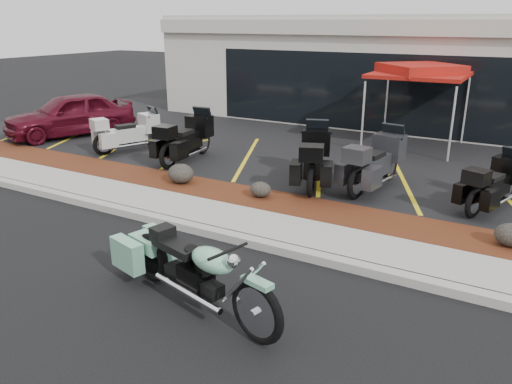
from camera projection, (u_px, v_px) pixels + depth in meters
The scene contains 18 objects.
ground at pixel (192, 257), 8.53m from camera, with size 90.00×90.00×0.00m, color black.
curb at pixel (221, 234), 9.25m from camera, with size 24.00×0.25×0.15m, color gray.
sidewalk at pixel (240, 222), 9.82m from camera, with size 24.00×1.20×0.15m, color gray.
mulch_bed at pixel (269, 203), 10.81m from camera, with size 24.00×1.20×0.16m, color #391C0D.
upper_lot at pixel (352, 150), 15.25m from camera, with size 26.00×9.60×0.15m, color black.
dealership_building at pixel (408, 68), 19.78m from camera, with size 18.00×8.16×4.00m.
boulder_left at pixel (181, 173), 11.81m from camera, with size 0.65×0.54×0.46m, color black.
boulder_mid at pixel (261, 189), 10.89m from camera, with size 0.48×0.40×0.34m, color black.
boulder_right at pixel (512, 235), 8.51m from camera, with size 0.57×0.47×0.40m, color black.
hero_cruiser at pixel (257, 303), 6.09m from camera, with size 3.22×0.82×1.13m, color #75B696, non-canonical shape.
touring_white at pixel (153, 127), 15.03m from camera, with size 2.16×0.82×1.25m, color silver, non-canonical shape.
touring_black_front at pixel (202, 131), 14.25m from camera, with size 2.36×0.90×1.37m, color black, non-canonical shape.
touring_black_mid at pixel (316, 147), 12.37m from camera, with size 2.41×0.92×1.40m, color black, non-canonical shape.
touring_grey at pixel (391, 152), 11.90m from camera, with size 2.38×0.91×1.38m, color #28292D, non-canonical shape.
touring_black_rear at pixel (510, 175), 10.53m from camera, with size 2.03×0.78×1.18m, color black, non-canonical shape.
parked_car at pixel (70, 114), 16.58m from camera, with size 1.66×4.14×1.41m, color #490A17.
traffic_cone at pixel (311, 140), 15.17m from camera, with size 0.32×0.32×0.42m, color red.
popup_canopy at pixel (420, 72), 14.60m from camera, with size 3.48×3.48×2.47m.
Camera 1 is at (4.74, -6.16, 3.84)m, focal length 35.00 mm.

